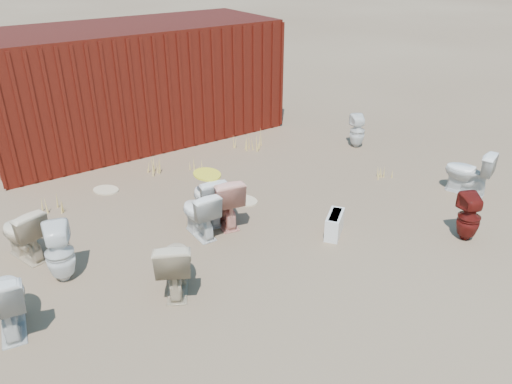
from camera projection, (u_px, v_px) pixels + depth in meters
ground at (279, 241)px, 7.31m from camera, size 100.00×100.00×0.00m
shipping_container at (135, 83)px, 10.59m from camera, size 6.00×2.40×2.40m
toilet_front_a at (5, 300)px, 5.48m from camera, size 0.57×0.87×0.82m
toilet_front_pink at (224, 200)px, 7.59m from camera, size 0.61×0.87×0.81m
toilet_front_c at (199, 213)px, 7.30m from camera, size 0.41×0.72×0.73m
toilet_front_maroon at (469, 217)px, 7.20m from camera, size 0.43×0.44×0.72m
toilet_front_e at (468, 172)px, 8.52m from camera, size 0.67×0.87×0.78m
toilet_back_a at (60, 253)px, 6.31m from camera, size 0.44×0.44×0.80m
toilet_back_beige_left at (23, 233)px, 6.76m from camera, size 0.64×0.85×0.77m
toilet_back_beige_right at (175, 264)px, 6.12m from camera, size 0.76×0.89×0.79m
toilet_back_yellowlid at (208, 198)px, 7.68m from camera, size 0.55×0.82×0.78m
toilet_back_e at (357, 131)px, 10.45m from camera, size 0.42×0.42×0.69m
yellow_lid at (207, 174)px, 7.50m from camera, size 0.39×0.49×0.02m
loose_tank at (334, 225)px, 7.38m from camera, size 0.52×0.46×0.35m
loose_lid_near at (244, 201)px, 8.40m from camera, size 0.54×0.60×0.02m
loose_lid_far at (106, 190)px, 8.75m from camera, size 0.57×0.59×0.02m
weed_clump_a at (50, 205)px, 7.97m from camera, size 0.36×0.36×0.28m
weed_clump_b at (195, 166)px, 9.42m from camera, size 0.32×0.32×0.25m
weed_clump_c at (258, 141)px, 10.40m from camera, size 0.36×0.36×0.36m
weed_clump_d at (153, 167)px, 9.31m from camera, size 0.30×0.30×0.29m
weed_clump_e at (238, 144)px, 10.36m from camera, size 0.34×0.34×0.28m
weed_clump_f at (382, 171)px, 9.21m from camera, size 0.28×0.28×0.22m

